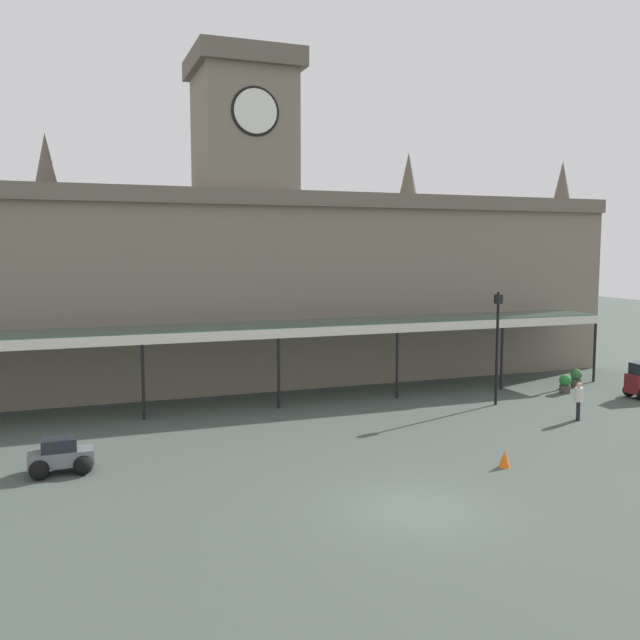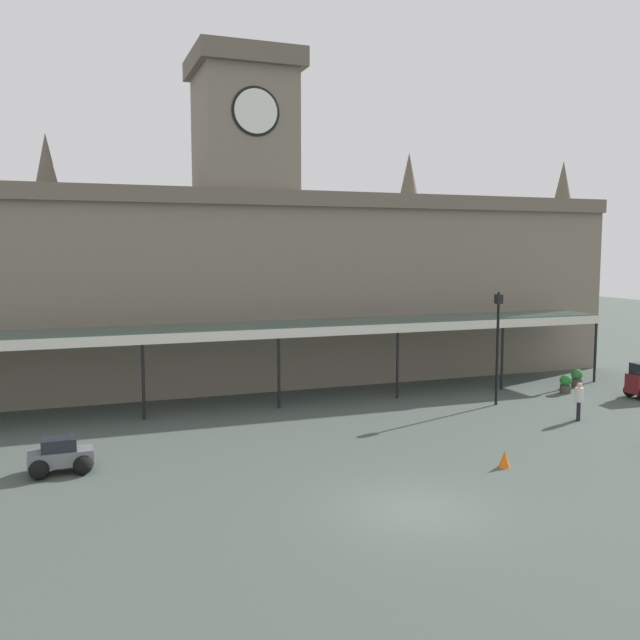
{
  "view_description": "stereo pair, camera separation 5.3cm",
  "coord_description": "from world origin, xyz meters",
  "px_view_note": "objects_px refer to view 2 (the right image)",
  "views": [
    {
      "loc": [
        -9.12,
        -16.72,
        7.41
      ],
      "look_at": [
        0.0,
        7.83,
        4.7
      ],
      "focal_mm": 38.34,
      "sensor_mm": 36.0,
      "label": 1
    },
    {
      "loc": [
        -9.07,
        -16.74,
        7.41
      ],
      "look_at": [
        0.0,
        7.83,
        4.7
      ],
      "focal_mm": 38.34,
      "sensor_mm": 36.0,
      "label": 2
    }
  ],
  "objects_px": {
    "car_grey_sedan": "(61,458)",
    "traffic_cone": "(504,459)",
    "victorian_lamppost": "(498,336)",
    "planter_near_kerb": "(566,384)",
    "planter_forecourt_centre": "(577,377)",
    "pedestrian_crossing_forecourt": "(579,400)"
  },
  "relations": [
    {
      "from": "planter_forecourt_centre",
      "to": "planter_near_kerb",
      "type": "bearing_deg",
      "value": -145.5
    },
    {
      "from": "car_grey_sedan",
      "to": "pedestrian_crossing_forecourt",
      "type": "bearing_deg",
      "value": -0.74
    },
    {
      "from": "pedestrian_crossing_forecourt",
      "to": "traffic_cone",
      "type": "xyz_separation_m",
      "value": [
        -6.89,
        -4.34,
        -0.62
      ]
    },
    {
      "from": "traffic_cone",
      "to": "planter_forecourt_centre",
      "type": "distance_m",
      "value": 15.81
    },
    {
      "from": "car_grey_sedan",
      "to": "victorian_lamppost",
      "type": "height_order",
      "value": "victorian_lamppost"
    },
    {
      "from": "planter_near_kerb",
      "to": "pedestrian_crossing_forecourt",
      "type": "bearing_deg",
      "value": -124.73
    },
    {
      "from": "victorian_lamppost",
      "to": "planter_near_kerb",
      "type": "relative_size",
      "value": 5.66
    },
    {
      "from": "pedestrian_crossing_forecourt",
      "to": "victorian_lamppost",
      "type": "height_order",
      "value": "victorian_lamppost"
    },
    {
      "from": "car_grey_sedan",
      "to": "planter_near_kerb",
      "type": "bearing_deg",
      "value": 10.49
    },
    {
      "from": "pedestrian_crossing_forecourt",
      "to": "planter_forecourt_centre",
      "type": "relative_size",
      "value": 1.74
    },
    {
      "from": "car_grey_sedan",
      "to": "traffic_cone",
      "type": "bearing_deg",
      "value": -17.99
    },
    {
      "from": "traffic_cone",
      "to": "planter_forecourt_centre",
      "type": "bearing_deg",
      "value": 40.84
    },
    {
      "from": "car_grey_sedan",
      "to": "traffic_cone",
      "type": "relative_size",
      "value": 3.55
    },
    {
      "from": "car_grey_sedan",
      "to": "pedestrian_crossing_forecourt",
      "type": "xyz_separation_m",
      "value": [
        21.1,
        -0.27,
        0.41
      ]
    },
    {
      "from": "car_grey_sedan",
      "to": "planter_forecourt_centre",
      "type": "relative_size",
      "value": 2.15
    },
    {
      "from": "pedestrian_crossing_forecourt",
      "to": "planter_near_kerb",
      "type": "height_order",
      "value": "pedestrian_crossing_forecourt"
    },
    {
      "from": "car_grey_sedan",
      "to": "planter_near_kerb",
      "type": "relative_size",
      "value": 2.15
    },
    {
      "from": "pedestrian_crossing_forecourt",
      "to": "car_grey_sedan",
      "type": "bearing_deg",
      "value": 179.26
    },
    {
      "from": "car_grey_sedan",
      "to": "traffic_cone",
      "type": "distance_m",
      "value": 14.94
    },
    {
      "from": "car_grey_sedan",
      "to": "planter_forecourt_centre",
      "type": "height_order",
      "value": "car_grey_sedan"
    },
    {
      "from": "victorian_lamppost",
      "to": "car_grey_sedan",
      "type": "bearing_deg",
      "value": -169.83
    },
    {
      "from": "pedestrian_crossing_forecourt",
      "to": "victorian_lamppost",
      "type": "distance_m",
      "value": 4.77
    }
  ]
}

